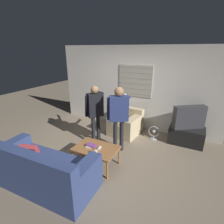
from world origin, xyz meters
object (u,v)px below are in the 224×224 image
person_left_standing (95,109)px  soda_can (96,153)px  coffee_table (96,149)px  book_stack (91,146)px  tv (189,117)px  floor_fan (154,133)px  person_right_standing (119,111)px  armchair_beige (126,124)px  spare_remote (99,148)px  couch_blue (41,170)px

person_left_standing → soda_can: person_left_standing is taller
coffee_table → book_stack: size_ratio=3.87×
book_stack → coffee_table: bearing=8.5°
tv → floor_fan: tv is taller
person_right_standing → book_stack: size_ratio=6.87×
armchair_beige → book_stack: 1.81m
armchair_beige → book_stack: bearing=93.5°
spare_remote → book_stack: bearing=175.7°
coffee_table → person_left_standing: (-0.52, 0.82, 0.60)m
soda_can → floor_fan: bearing=72.0°
coffee_table → floor_fan: (0.82, 1.76, -0.22)m
person_right_standing → spare_remote: size_ratio=12.05×
couch_blue → floor_fan: (1.41, 2.72, -0.14)m
person_right_standing → soda_can: size_ratio=12.96×
armchair_beige → person_right_standing: (0.20, -0.98, 0.74)m
tv → book_stack: (-1.77, -1.97, -0.29)m
couch_blue → person_left_standing: size_ratio=1.29×
floor_fan → tv: bearing=12.5°
armchair_beige → floor_fan: (0.86, -0.02, -0.11)m
armchair_beige → person_right_standing: size_ratio=0.60×
person_right_standing → floor_fan: person_right_standing is taller
coffee_table → floor_fan: bearing=65.2°
coffee_table → person_right_standing: person_right_standing is taller
person_left_standing → spare_remote: (0.60, -0.80, -0.55)m
person_left_standing → soda_can: (0.68, -1.07, -0.50)m
armchair_beige → floor_fan: size_ratio=2.45×
person_left_standing → spare_remote: person_left_standing is taller
coffee_table → book_stack: book_stack is taller
coffee_table → armchair_beige: bearing=91.4°
armchair_beige → person_left_standing: person_left_standing is taller
person_left_standing → person_right_standing: 0.67m
couch_blue → coffee_table: 1.13m
coffee_table → tv: bearing=49.7°
couch_blue → coffee_table: size_ratio=2.23×
spare_remote → floor_fan: size_ratio=0.34×
spare_remote → person_right_standing: bearing=72.4°
floor_fan → armchair_beige: bearing=178.7°
armchair_beige → coffee_table: size_ratio=1.06×
spare_remote → coffee_table: bearing=175.1°
armchair_beige → book_stack: (-0.07, -1.80, 0.17)m
armchair_beige → soda_can: armchair_beige is taller
person_left_standing → couch_blue: bearing=-147.8°
tv → spare_remote: bearing=15.1°
coffee_table → spare_remote: size_ratio=6.79×
armchair_beige → coffee_table: (0.04, -1.78, 0.10)m
couch_blue → tv: 3.70m
book_stack → spare_remote: 0.20m
couch_blue → armchair_beige: couch_blue is taller
coffee_table → floor_fan: 1.95m
tv → person_left_standing: (-2.17, -1.13, 0.25)m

